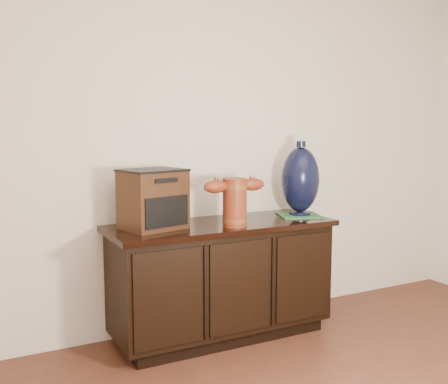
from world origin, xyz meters
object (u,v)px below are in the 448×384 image
terracotta_vessel (235,199)px  lamp_base (300,180)px  sideboard (221,279)px  tv_radio (153,199)px  spray_can (181,207)px

terracotta_vessel → lamp_base: bearing=12.1°
sideboard → lamp_base: 0.86m
sideboard → tv_radio: (-0.45, 0.02, 0.55)m
lamp_base → spray_can: lamp_base is taller
sideboard → terracotta_vessel: bearing=-83.1°
lamp_base → spray_can: (-0.78, 0.24, -0.17)m
lamp_base → terracotta_vessel: bearing=-167.4°
tv_radio → spray_can: tv_radio is taller
terracotta_vessel → lamp_base: 0.60m
terracotta_vessel → tv_radio: bearing=159.7°
tv_radio → spray_can: (0.26, 0.20, -0.10)m
terracotta_vessel → tv_radio: 0.50m
tv_radio → lamp_base: bearing=-16.4°
terracotta_vessel → tv_radio: (-0.47, 0.17, 0.01)m
tv_radio → spray_can: size_ratio=2.49×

